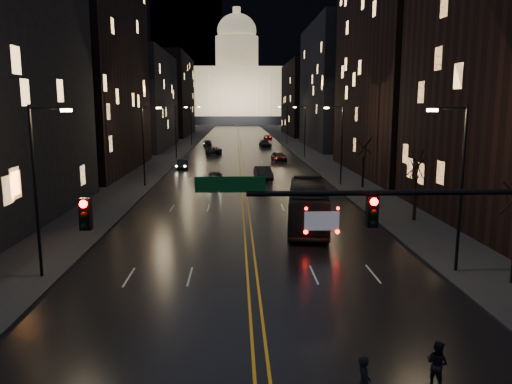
{
  "coord_description": "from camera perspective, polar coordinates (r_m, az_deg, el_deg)",
  "views": [
    {
      "loc": [
        -0.81,
        -15.34,
        8.91
      ],
      "look_at": [
        0.35,
        13.63,
        3.9
      ],
      "focal_mm": 35.0,
      "sensor_mm": 36.0,
      "label": 1
    }
  ],
  "objects": [
    {
      "name": "sidewalk_right",
      "position": [
        146.36,
        3.53,
        6.32
      ],
      "size": [
        8.0,
        320.0,
        0.16
      ],
      "primitive_type": "cube",
      "color": "black",
      "rests_on": "ground"
    },
    {
      "name": "streetlamp_right_mid",
      "position": [
        56.67,
        9.59,
        5.8
      ],
      "size": [
        2.13,
        0.25,
        9.0
      ],
      "color": "black",
      "rests_on": "ground"
    },
    {
      "name": "traffic_signal",
      "position": [
        17.17,
        20.86,
        -3.66
      ],
      "size": [
        17.29,
        0.45,
        7.0
      ],
      "color": "black",
      "rests_on": "ground"
    },
    {
      "name": "building_left_mid",
      "position": [
        72.39,
        -19.02,
        13.31
      ],
      "size": [
        12.0,
        30.0,
        28.0
      ],
      "primitive_type": "cube",
      "color": "black",
      "rests_on": "ground"
    },
    {
      "name": "bus",
      "position": [
        37.39,
        5.97,
        -1.5
      ],
      "size": [
        4.19,
        11.87,
        3.24
      ],
      "primitive_type": "imported",
      "rotation": [
        0.0,
        0.0,
        -0.13
      ],
      "color": "black",
      "rests_on": "ground"
    },
    {
      "name": "sidewalk_left",
      "position": [
        146.2,
        -7.52,
        6.25
      ],
      "size": [
        8.0,
        320.0,
        0.16
      ],
      "primitive_type": "cube",
      "color": "black",
      "rests_on": "ground"
    },
    {
      "name": "tree_right_mid",
      "position": [
        40.05,
        17.92,
        3.05
      ],
      "size": [
        2.4,
        2.4,
        6.65
      ],
      "color": "black",
      "rests_on": "ground"
    },
    {
      "name": "capitol",
      "position": [
        265.47,
        -2.17,
        11.57
      ],
      "size": [
        90.0,
        50.0,
        58.5
      ],
      "color": "black",
      "rests_on": "ground"
    },
    {
      "name": "streetlamp_left_dist",
      "position": [
        115.83,
        -7.32,
        7.83
      ],
      "size": [
        2.13,
        0.25,
        9.0
      ],
      "color": "black",
      "rests_on": "ground"
    },
    {
      "name": "streetlamp_left_far",
      "position": [
        86.01,
        -9.05,
        7.13
      ],
      "size": [
        2.13,
        0.25,
        9.0
      ],
      "color": "black",
      "rests_on": "ground"
    },
    {
      "name": "receding_car_d",
      "position": [
        134.85,
        1.36,
        6.27
      ],
      "size": [
        2.1,
        4.52,
        1.25
      ],
      "primitive_type": "imported",
      "rotation": [
        0.0,
        0.0,
        0.0
      ],
      "color": "black",
      "rests_on": "ground"
    },
    {
      "name": "oncoming_car_a",
      "position": [
        58.76,
        -4.69,
        1.76
      ],
      "size": [
        1.75,
        4.25,
        1.44
      ],
      "primitive_type": "imported",
      "rotation": [
        0.0,
        0.0,
        3.13
      ],
      "color": "black",
      "rests_on": "ground"
    },
    {
      "name": "building_right_dist",
      "position": [
        156.87,
        5.79,
        10.51
      ],
      "size": [
        12.0,
        40.0,
        22.0
      ],
      "primitive_type": "cube",
      "color": "black",
      "rests_on": "ground"
    },
    {
      "name": "road",
      "position": [
        145.61,
        -1.99,
        6.29
      ],
      "size": [
        20.0,
        320.0,
        0.02
      ],
      "primitive_type": "cube",
      "color": "black",
      "rests_on": "ground"
    },
    {
      "name": "oncoming_car_c",
      "position": [
        93.56,
        -4.81,
        4.76
      ],
      "size": [
        2.98,
        5.59,
        1.49
      ],
      "primitive_type": "imported",
      "rotation": [
        0.0,
        0.0,
        3.05
      ],
      "color": "black",
      "rests_on": "ground"
    },
    {
      "name": "streetlamp_left_mid",
      "position": [
        56.36,
        -12.58,
        5.68
      ],
      "size": [
        2.13,
        0.25,
        9.0
      ],
      "color": "black",
      "rests_on": "ground"
    },
    {
      "name": "oncoming_car_b",
      "position": [
        71.93,
        -8.43,
        3.16
      ],
      "size": [
        2.11,
        4.57,
        1.45
      ],
      "primitive_type": "imported",
      "rotation": [
        0.0,
        0.0,
        3.28
      ],
      "color": "black",
      "rests_on": "ground"
    },
    {
      "name": "receding_car_b",
      "position": [
        81.23,
        2.62,
        4.07
      ],
      "size": [
        2.59,
        5.04,
        1.64
      ],
      "primitive_type": "imported",
      "rotation": [
        0.0,
        0.0,
        0.14
      ],
      "color": "black",
      "rests_on": "ground"
    },
    {
      "name": "streetlamp_left_near",
      "position": [
        27.5,
        -23.6,
        0.99
      ],
      "size": [
        2.13,
        0.25,
        9.0
      ],
      "color": "black",
      "rests_on": "ground"
    },
    {
      "name": "receding_car_c",
      "position": [
        109.96,
        1.05,
        5.56
      ],
      "size": [
        2.8,
        5.58,
        1.55
      ],
      "primitive_type": "imported",
      "rotation": [
        0.0,
        0.0,
        0.12
      ],
      "color": "black",
      "rests_on": "ground"
    },
    {
      "name": "streetlamp_right_far",
      "position": [
        86.21,
        5.49,
        7.21
      ],
      "size": [
        2.13,
        0.25,
        9.0
      ],
      "color": "black",
      "rests_on": "ground"
    },
    {
      "name": "pedestrian_b",
      "position": [
        17.86,
        20.0,
        -17.95
      ],
      "size": [
        0.77,
        0.84,
        1.53
      ],
      "primitive_type": "imported",
      "rotation": [
        0.0,
        0.0,
        2.2
      ],
      "color": "black",
      "rests_on": "ground"
    },
    {
      "name": "mountain_ridge",
      "position": [
        401.38,
        3.74,
        17.81
      ],
      "size": [
        520.0,
        60.0,
        130.0
      ],
      "primitive_type": "cube",
      "color": "black",
      "rests_on": "ground"
    },
    {
      "name": "tree_right_far",
      "position": [
        55.27,
        12.23,
        5.03
      ],
      "size": [
        2.4,
        2.4,
        6.65
      ],
      "color": "black",
      "rests_on": "ground"
    },
    {
      "name": "ground",
      "position": [
        17.75,
        0.68,
        -20.31
      ],
      "size": [
        900.0,
        900.0,
        0.0
      ],
      "primitive_type": "plane",
      "color": "black",
      "rests_on": "ground"
    },
    {
      "name": "building_left_far",
      "position": [
        109.22,
        -13.16,
        10.12
      ],
      "size": [
        12.0,
        34.0,
        20.0
      ],
      "primitive_type": "cube",
      "color": "black",
      "rests_on": "ground"
    },
    {
      "name": "building_right_mid",
      "position": [
        109.61,
        9.38,
        11.81
      ],
      "size": [
        12.0,
        34.0,
        26.0
      ],
      "primitive_type": "cube",
      "color": "black",
      "rests_on": "ground"
    },
    {
      "name": "building_left_dist",
      "position": [
        156.67,
        -9.88,
        10.79
      ],
      "size": [
        12.0,
        40.0,
        24.0
      ],
      "primitive_type": "cube",
      "color": "black",
      "rests_on": "ground"
    },
    {
      "name": "oncoming_car_d",
      "position": [
        113.26,
        -5.57,
        5.6
      ],
      "size": [
        2.24,
        4.93,
        1.4
      ],
      "primitive_type": "imported",
      "rotation": [
        0.0,
        0.0,
        3.2
      ],
      "color": "black",
      "rests_on": "ground"
    },
    {
      "name": "streetlamp_right_near",
      "position": [
        28.14,
        22.14,
        1.27
      ],
      "size": [
        2.13,
        0.25,
        9.0
      ],
      "color": "black",
      "rests_on": "ground"
    },
    {
      "name": "building_right_tall",
      "position": [
        69.62,
        16.81,
        17.73
      ],
      "size": [
        12.0,
        30.0,
        38.0
      ],
      "primitive_type": "cube",
      "color": "black",
      "rests_on": "ground"
    },
    {
      "name": "center_line",
      "position": [
        145.61,
        -1.99,
        6.3
      ],
      "size": [
        0.62,
        320.0,
        0.01
      ],
      "primitive_type": "cube",
      "color": "orange",
      "rests_on": "road"
    },
    {
      "name": "streetlamp_right_dist",
      "position": [
        115.98,
        3.48,
        7.89
      ],
      "size": [
        2.13,
        0.25,
        9.0
      ],
      "color": "black",
      "rests_on": "ground"
    },
    {
      "name": "receding_car_a",
      "position": [
        60.93,
        0.84,
        2.18
      ],
      "size": [
        2.28,
        5.17,
        1.65
      ],
      "primitive_type": "imported",
      "rotation": [
        0.0,
        0.0,
        0.11
      ],
      "color": "black",
      "rests_on": "ground"
    },
    {
      "name": "pedestrian_a",
      "position": [
        16.01,
        12.21,
        -20.61
      ],
      "size": [
        0.47,
        0.66,
        1.72
      ],
      "primitive_type": "imported",
      "rotation": [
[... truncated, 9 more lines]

